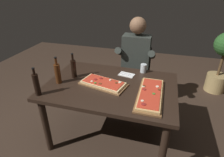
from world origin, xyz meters
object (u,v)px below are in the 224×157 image
Objects in this scene: seated_diner at (135,61)px; potted_plant_corner at (222,60)px; tumbler_near_camera at (143,68)px; diner_chair at (136,73)px; pizza_rectangular_front at (103,83)px; dining_table at (111,92)px; pizza_rectangular_left at (150,94)px; wine_bottle_dark at (36,84)px; vinegar_bottle_green at (58,73)px; oil_bottle_amber at (74,68)px.

seated_diner reaches higher than potted_plant_corner.
tumbler_near_camera is 0.12× the size of diner_chair.
potted_plant_corner reaches higher than tumbler_near_camera.
dining_table is at bearing 18.71° from pizza_rectangular_front.
seated_diner is at bearing 115.03° from tumbler_near_camera.
tumbler_near_camera reaches higher than dining_table.
diner_chair is 0.28m from seated_diner.
seated_diner is at bearing 109.12° from pizza_rectangular_left.
tumbler_near_camera is 0.08× the size of seated_diner.
pizza_rectangular_front is at bearing 32.86° from wine_bottle_dark.
pizza_rectangular_left is at bearing 0.67° from vinegar_bottle_green.
oil_bottle_amber is (-0.46, 0.06, 0.21)m from dining_table.
dining_table is 1.35× the size of potted_plant_corner.
tumbler_near_camera is at bearing -135.57° from potted_plant_corner.
vinegar_bottle_green is (-1.00, -0.01, 0.10)m from pizza_rectangular_left.
pizza_rectangular_front and pizza_rectangular_left have the same top height.
vinegar_bottle_green is 2.92× the size of tumbler_near_camera.
potted_plant_corner is at bearing 44.43° from tumbler_near_camera.
seated_diner reaches higher than pizza_rectangular_left.
dining_table is 1.05× the size of seated_diner.
dining_table is 0.76m from seated_diner.
vinegar_bottle_green is 0.23× the size of seated_diner.
vinegar_bottle_green reaches higher than diner_chair.
pizza_rectangular_left is 2.16× the size of oil_bottle_amber.
diner_chair is (0.60, 0.80, -0.37)m from oil_bottle_amber.
wine_bottle_dark is at bearing -104.77° from vinegar_bottle_green.
wine_bottle_dark is 1.37m from seated_diner.
seated_diner is 1.56m from potted_plant_corner.
dining_table is 0.61m from vinegar_bottle_green.
diner_chair reaches higher than tumbler_near_camera.
diner_chair is (0.22, 0.88, -0.27)m from pizza_rectangular_front.
wine_bottle_dark is 1.00× the size of oil_bottle_amber.
pizza_rectangular_left is at bearing 14.75° from wine_bottle_dark.
oil_bottle_amber is (-0.90, 0.16, 0.09)m from pizza_rectangular_left.
oil_bottle_amber is 0.34× the size of diner_chair.
tumbler_near_camera is (0.30, 0.41, 0.15)m from dining_table.
seated_diner reaches higher than wine_bottle_dark.
diner_chair is at bearing 53.92° from vinegar_bottle_green.
pizza_rectangular_front is 0.40m from oil_bottle_amber.
seated_diner reaches higher than tumbler_near_camera.
vinegar_bottle_green reaches higher than pizza_rectangular_front.
potted_plant_corner is at bearing 42.67° from wine_bottle_dark.
vinegar_bottle_green reaches higher than wine_bottle_dark.
diner_chair is at bearing 52.90° from oil_bottle_amber.
diner_chair is 0.65× the size of seated_diner.
wine_bottle_dark is 0.48m from oil_bottle_amber.
tumbler_near_camera is 0.10× the size of potted_plant_corner.
vinegar_bottle_green reaches higher than pizza_rectangular_left.
seated_diner is at bearing -90.00° from diner_chair.
oil_bottle_amber reaches higher than pizza_rectangular_front.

